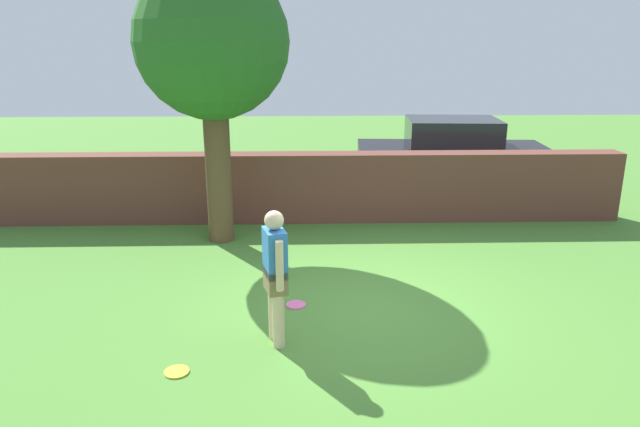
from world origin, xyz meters
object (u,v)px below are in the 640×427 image
at_px(car, 451,157).
at_px(frisbee_pink, 296,305).
at_px(frisbee_yellow, 177,372).
at_px(person, 275,271).
at_px(tree, 212,46).

distance_m(car, frisbee_pink, 6.83).
xyz_separation_m(car, frisbee_yellow, (-4.74, -7.44, -0.85)).
distance_m(person, frisbee_yellow, 1.52).
xyz_separation_m(person, frisbee_yellow, (-1.05, -0.64, -0.89)).
relative_size(car, frisbee_yellow, 15.95).
xyz_separation_m(tree, frisbee_yellow, (0.08, -4.35, -3.32)).
bearing_deg(frisbee_pink, car, 59.16).
xyz_separation_m(person, frisbee_pink, (0.22, 0.98, -0.89)).
bearing_deg(frisbee_yellow, person, 31.23).
relative_size(tree, frisbee_yellow, 17.25).
height_order(tree, car, tree).
height_order(car, frisbee_pink, car).
relative_size(tree, person, 2.87).
relative_size(tree, car, 1.08).
relative_size(car, frisbee_pink, 15.95).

